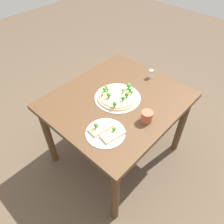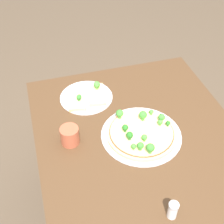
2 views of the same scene
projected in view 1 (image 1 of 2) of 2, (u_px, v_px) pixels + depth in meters
The scene contains 6 objects.
ground_plane at pixel (116, 153), 2.16m from camera, with size 8.00×8.00×0.00m, color brown.
dining_table at pixel (117, 108), 1.74m from camera, with size 1.01×0.89×0.71m.
pizza_tray_whole at pixel (118, 96), 1.67m from camera, with size 0.35×0.35×0.07m.
pizza_tray_slice at pixel (106, 131), 1.42m from camera, with size 0.26×0.26×0.07m.
drinking_cup at pixel (147, 117), 1.48m from camera, with size 0.08×0.08×0.08m, color #AD5138.
condiment_shaker at pixel (151, 74), 1.84m from camera, with size 0.04×0.04×0.07m.
Camera 1 is at (-0.95, -0.82, 1.81)m, focal length 35.00 mm.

